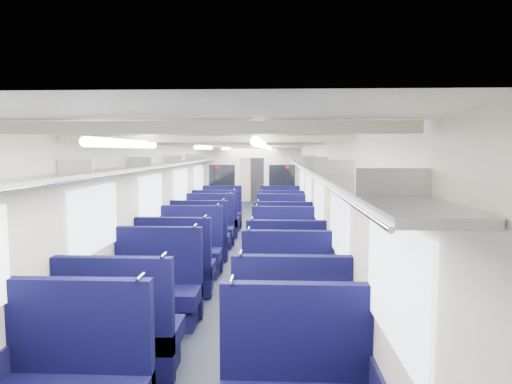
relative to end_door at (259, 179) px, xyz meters
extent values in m
cube|color=black|center=(0.00, -8.94, -1.00)|extent=(2.80, 18.00, 0.01)
cube|color=silver|center=(0.00, -8.94, 1.35)|extent=(2.80, 18.00, 0.01)
cube|color=beige|center=(-1.40, -8.94, 0.18)|extent=(0.02, 18.00, 2.35)
cube|color=black|center=(-1.39, -8.94, -0.65)|extent=(0.03, 17.90, 0.70)
cube|color=beige|center=(1.40, -8.94, 0.18)|extent=(0.02, 18.00, 2.35)
cube|color=black|center=(1.39, -8.94, -0.65)|extent=(0.03, 17.90, 0.70)
cube|color=beige|center=(0.00, 0.06, 0.18)|extent=(2.80, 0.02, 2.35)
cube|color=#B2B5BA|center=(-1.22, -8.94, 0.97)|extent=(0.34, 17.40, 0.04)
cylinder|color=silver|center=(-1.04, -8.94, 0.95)|extent=(0.02, 17.40, 0.02)
cube|color=#B2B5BA|center=(-1.22, -14.94, 1.05)|extent=(0.34, 0.03, 0.14)
cube|color=#B2B5BA|center=(-1.22, -12.94, 1.05)|extent=(0.34, 0.03, 0.14)
cube|color=#B2B5BA|center=(-1.22, -10.94, 1.05)|extent=(0.34, 0.03, 0.14)
cube|color=#B2B5BA|center=(-1.22, -8.94, 1.05)|extent=(0.34, 0.03, 0.14)
cube|color=#B2B5BA|center=(-1.22, -6.94, 1.05)|extent=(0.34, 0.03, 0.14)
cube|color=#B2B5BA|center=(-1.22, -4.94, 1.05)|extent=(0.34, 0.03, 0.14)
cube|color=#B2B5BA|center=(-1.22, -2.94, 1.05)|extent=(0.34, 0.03, 0.14)
cube|color=#B2B5BA|center=(-1.22, -0.94, 1.05)|extent=(0.34, 0.03, 0.14)
cube|color=#B2B5BA|center=(1.22, -8.94, 0.97)|extent=(0.34, 17.40, 0.04)
cylinder|color=silver|center=(1.04, -8.94, 0.95)|extent=(0.02, 17.40, 0.02)
cube|color=#B2B5BA|center=(1.22, -16.94, 1.05)|extent=(0.34, 0.03, 0.14)
cube|color=#B2B5BA|center=(1.22, -14.94, 1.05)|extent=(0.34, 0.03, 0.14)
cube|color=#B2B5BA|center=(1.22, -12.94, 1.05)|extent=(0.34, 0.03, 0.14)
cube|color=#B2B5BA|center=(1.22, -10.94, 1.05)|extent=(0.34, 0.03, 0.14)
cube|color=#B2B5BA|center=(1.22, -8.94, 1.05)|extent=(0.34, 0.03, 0.14)
cube|color=#B2B5BA|center=(1.22, -6.94, 1.05)|extent=(0.34, 0.03, 0.14)
cube|color=#B2B5BA|center=(1.22, -4.94, 1.05)|extent=(0.34, 0.03, 0.14)
cube|color=#B2B5BA|center=(1.22, -2.94, 1.05)|extent=(0.34, 0.03, 0.14)
cube|color=#B2B5BA|center=(1.22, -0.94, 1.05)|extent=(0.34, 0.03, 0.14)
cube|color=white|center=(-1.38, -14.14, 0.42)|extent=(0.02, 1.30, 0.75)
cube|color=white|center=(-1.38, -11.84, 0.42)|extent=(0.02, 1.30, 0.75)
cube|color=white|center=(-1.38, -9.54, 0.42)|extent=(0.02, 1.30, 0.75)
cube|color=white|center=(-1.38, -7.24, 0.42)|extent=(0.02, 1.30, 0.75)
cube|color=white|center=(-1.38, -4.44, 0.42)|extent=(0.02, 1.30, 0.75)
cube|color=white|center=(-1.38, -2.14, 0.42)|extent=(0.02, 1.30, 0.75)
cube|color=white|center=(1.38, -16.44, 0.42)|extent=(0.02, 1.30, 0.75)
cube|color=white|center=(1.38, -14.14, 0.42)|extent=(0.02, 1.30, 0.75)
cube|color=white|center=(1.38, -11.84, 0.42)|extent=(0.02, 1.30, 0.75)
cube|color=white|center=(1.38, -9.54, 0.42)|extent=(0.02, 1.30, 0.75)
cube|color=white|center=(1.38, -7.24, 0.42)|extent=(0.02, 1.30, 0.75)
cube|color=white|center=(1.38, -4.44, 0.42)|extent=(0.02, 1.30, 0.75)
cube|color=white|center=(1.38, -2.14, 0.42)|extent=(0.02, 1.30, 0.75)
cube|color=beige|center=(0.00, -16.94, 1.31)|extent=(2.70, 0.06, 0.06)
cube|color=beige|center=(0.00, -14.94, 1.31)|extent=(2.70, 0.06, 0.06)
cube|color=beige|center=(0.00, -12.94, 1.31)|extent=(2.70, 0.06, 0.06)
cube|color=beige|center=(0.00, -10.94, 1.31)|extent=(2.70, 0.06, 0.06)
cube|color=beige|center=(0.00, -8.94, 1.31)|extent=(2.70, 0.06, 0.06)
cube|color=beige|center=(0.00, -6.94, 1.31)|extent=(2.70, 0.06, 0.06)
cube|color=beige|center=(0.00, -4.94, 1.31)|extent=(2.70, 0.06, 0.06)
cube|color=beige|center=(0.00, -2.94, 1.31)|extent=(2.70, 0.06, 0.06)
cube|color=beige|center=(0.00, -0.94, 1.31)|extent=(2.70, 0.06, 0.06)
cylinder|color=white|center=(-0.55, -15.44, 1.26)|extent=(0.07, 1.60, 0.07)
cylinder|color=white|center=(-0.55, -11.44, 1.26)|extent=(0.07, 1.60, 0.07)
cylinder|color=white|center=(-0.55, -7.94, 1.26)|extent=(0.07, 1.60, 0.07)
cylinder|color=white|center=(-0.55, -3.44, 1.26)|extent=(0.07, 1.60, 0.07)
cylinder|color=white|center=(0.55, -15.44, 1.26)|extent=(0.07, 1.60, 0.07)
cylinder|color=white|center=(0.55, -11.44, 1.26)|extent=(0.07, 1.60, 0.07)
cylinder|color=white|center=(0.55, -7.94, 1.26)|extent=(0.07, 1.60, 0.07)
cylinder|color=white|center=(0.55, -3.44, 1.26)|extent=(0.07, 1.60, 0.07)
cube|color=black|center=(0.00, 0.00, 0.00)|extent=(0.75, 0.06, 2.00)
cube|color=beige|center=(-0.88, -6.20, 0.18)|extent=(1.05, 0.08, 2.35)
cube|color=black|center=(-0.87, -6.25, 0.40)|extent=(0.76, 0.02, 0.80)
cylinder|color=#AC0E0B|center=(-1.02, -6.26, 0.75)|extent=(0.12, 0.01, 0.12)
cube|color=beige|center=(0.88, -6.20, 0.18)|extent=(1.05, 0.08, 2.35)
cube|color=black|center=(0.87, -6.25, 0.40)|extent=(0.76, 0.02, 0.80)
cylinder|color=#AC0E0B|center=(1.02, -6.26, 0.75)|extent=(0.12, 0.01, 0.12)
cube|color=beige|center=(0.00, -6.20, 1.17)|extent=(0.70, 0.08, 0.35)
cube|color=#0C0C3A|center=(-0.83, -15.79, -0.38)|extent=(1.13, 0.11, 1.21)
cylinder|color=silver|center=(-0.35, -15.79, 0.25)|extent=(0.02, 0.17, 0.02)
cube|color=#0C0C3A|center=(0.83, -15.83, -0.38)|extent=(1.13, 0.11, 1.21)
cylinder|color=silver|center=(0.35, -15.83, 0.25)|extent=(0.02, 0.17, 0.02)
cube|color=#0C0C3A|center=(-0.83, -14.86, -0.61)|extent=(1.13, 0.59, 0.19)
cube|color=black|center=(-0.83, -14.86, -0.85)|extent=(1.04, 0.47, 0.29)
cube|color=#0C0C3A|center=(-0.83, -15.10, -0.38)|extent=(1.13, 0.11, 1.21)
cylinder|color=silver|center=(-0.35, -15.10, 0.25)|extent=(0.02, 0.17, 0.02)
cube|color=#0C0C3A|center=(0.83, -14.73, -0.61)|extent=(1.13, 0.59, 0.19)
cube|color=black|center=(0.83, -14.73, -0.85)|extent=(1.04, 0.47, 0.29)
cube|color=#0C0C3A|center=(0.83, -14.98, -0.38)|extent=(1.13, 0.11, 1.21)
cylinder|color=silver|center=(0.35, -14.98, 0.25)|extent=(0.02, 0.17, 0.02)
cube|color=#0C0C3A|center=(-0.83, -13.72, -0.61)|extent=(1.13, 0.59, 0.19)
cube|color=black|center=(-0.83, -13.72, -0.85)|extent=(1.04, 0.47, 0.29)
cube|color=#0C0C3A|center=(-0.83, -13.48, -0.38)|extent=(1.13, 0.11, 1.21)
cylinder|color=silver|center=(-0.35, -13.48, 0.25)|extent=(0.02, 0.17, 0.02)
cube|color=#0C0C3A|center=(0.83, -13.92, -0.61)|extent=(1.13, 0.59, 0.19)
cube|color=black|center=(0.83, -13.92, -0.85)|extent=(1.04, 0.47, 0.29)
cube|color=#0C0C3A|center=(0.83, -13.68, -0.38)|extent=(1.13, 0.11, 1.21)
cylinder|color=silver|center=(0.35, -13.68, 0.25)|extent=(0.02, 0.17, 0.02)
cube|color=#0C0C3A|center=(-0.83, -12.44, -0.61)|extent=(1.13, 0.59, 0.19)
cube|color=black|center=(-0.83, -12.44, -0.85)|extent=(1.04, 0.47, 0.29)
cube|color=#0C0C3A|center=(-0.83, -12.68, -0.38)|extent=(1.13, 0.11, 1.21)
cylinder|color=silver|center=(-0.35, -12.68, 0.25)|extent=(0.02, 0.17, 0.02)
cube|color=#0C0C3A|center=(0.83, -12.63, -0.61)|extent=(1.13, 0.59, 0.19)
cube|color=black|center=(0.83, -12.63, -0.85)|extent=(1.04, 0.47, 0.29)
cube|color=#0C0C3A|center=(0.83, -12.87, -0.38)|extent=(1.13, 0.11, 1.21)
cylinder|color=silver|center=(0.35, -12.87, 0.25)|extent=(0.02, 0.17, 0.02)
cube|color=#0C0C3A|center=(-0.83, -11.50, -0.61)|extent=(1.13, 0.59, 0.19)
cube|color=black|center=(-0.83, -11.50, -0.85)|extent=(1.04, 0.47, 0.29)
cube|color=#0C0C3A|center=(-0.83, -11.26, -0.38)|extent=(1.13, 0.11, 1.21)
cylinder|color=silver|center=(-0.35, -11.26, 0.25)|extent=(0.02, 0.17, 0.02)
cube|color=#0C0C3A|center=(0.83, -11.55, -0.61)|extent=(1.13, 0.59, 0.19)
cube|color=black|center=(0.83, -11.55, -0.85)|extent=(1.04, 0.47, 0.29)
cube|color=#0C0C3A|center=(0.83, -11.30, -0.38)|extent=(1.13, 0.11, 1.21)
cylinder|color=silver|center=(0.35, -11.30, 0.25)|extent=(0.02, 0.17, 0.02)
cube|color=#0C0C3A|center=(-0.83, -10.21, -0.61)|extent=(1.13, 0.59, 0.19)
cube|color=black|center=(-0.83, -10.21, -0.85)|extent=(1.04, 0.47, 0.29)
cube|color=#0C0C3A|center=(-0.83, -10.45, -0.38)|extent=(1.13, 0.11, 1.21)
cylinder|color=silver|center=(-0.35, -10.45, 0.25)|extent=(0.02, 0.17, 0.02)
cube|color=#0C0C3A|center=(0.83, -10.35, -0.61)|extent=(1.13, 0.59, 0.19)
cube|color=black|center=(0.83, -10.35, -0.85)|extent=(1.04, 0.47, 0.29)
cube|color=#0C0C3A|center=(0.83, -10.59, -0.38)|extent=(1.13, 0.11, 1.21)
cylinder|color=silver|center=(0.35, -10.59, 0.25)|extent=(0.02, 0.17, 0.02)
cube|color=#0C0C3A|center=(-0.83, -9.23, -0.61)|extent=(1.13, 0.59, 0.19)
cube|color=black|center=(-0.83, -9.23, -0.85)|extent=(1.04, 0.47, 0.29)
cube|color=#0C0C3A|center=(-0.83, -8.99, -0.38)|extent=(1.13, 0.11, 1.21)
cylinder|color=silver|center=(-0.35, -8.99, 0.25)|extent=(0.02, 0.17, 0.02)
cube|color=#0C0C3A|center=(0.83, -9.27, -0.61)|extent=(1.13, 0.59, 0.19)
cube|color=black|center=(0.83, -9.27, -0.85)|extent=(1.04, 0.47, 0.29)
cube|color=#0C0C3A|center=(0.83, -9.03, -0.38)|extent=(1.13, 0.11, 1.21)
cylinder|color=silver|center=(0.35, -9.03, 0.25)|extent=(0.02, 0.17, 0.02)
cube|color=#0C0C3A|center=(-0.83, -7.91, -0.61)|extent=(1.13, 0.59, 0.19)
cube|color=black|center=(-0.83, -7.91, -0.85)|extent=(1.04, 0.47, 0.29)
cube|color=#0C0C3A|center=(-0.83, -8.15, -0.38)|extent=(1.13, 0.11, 1.21)
cylinder|color=silver|center=(-0.35, -8.15, 0.25)|extent=(0.02, 0.17, 0.02)
cube|color=#0C0C3A|center=(0.83, -8.00, -0.61)|extent=(1.13, 0.59, 0.19)
cube|color=black|center=(0.83, -8.00, -0.85)|extent=(1.04, 0.47, 0.29)
cube|color=#0C0C3A|center=(0.83, -8.24, -0.38)|extent=(1.13, 0.11, 1.21)
cylinder|color=silver|center=(0.35, -8.24, 0.25)|extent=(0.02, 0.17, 0.02)
cube|color=#0C0C3A|center=(-0.83, -6.96, -0.61)|extent=(1.13, 0.59, 0.19)
cube|color=black|center=(-0.83, -6.96, -0.85)|extent=(1.04, 0.47, 0.29)
cube|color=#0C0C3A|center=(-0.83, -6.72, -0.38)|extent=(1.13, 0.11, 1.21)
cylinder|color=silver|center=(-0.35, -6.72, 0.25)|extent=(0.02, 0.17, 0.02)
cube|color=#0C0C3A|center=(0.83, -6.97, -0.61)|extent=(1.13, 0.59, 0.19)
cube|color=black|center=(0.83, -6.97, -0.85)|extent=(1.04, 0.47, 0.29)
cube|color=#0C0C3A|center=(0.83, -6.73, -0.38)|extent=(1.13, 0.11, 1.21)
cylinder|color=silver|center=(0.35, -6.73, 0.25)|extent=(0.02, 0.17, 0.02)
camera|label=1|loc=(0.67, -19.03, 1.20)|focal=30.91mm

